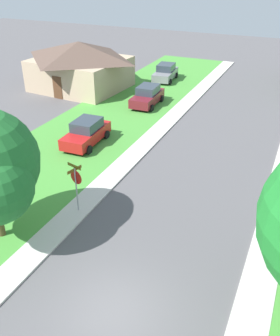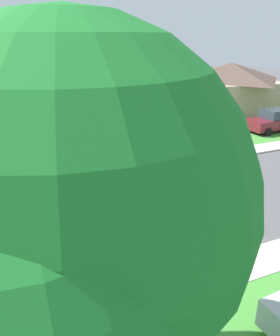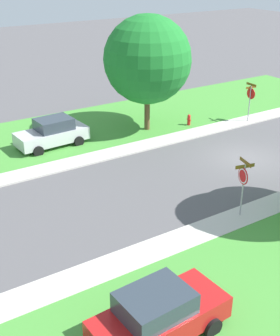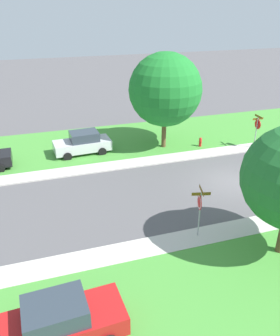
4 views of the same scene
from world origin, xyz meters
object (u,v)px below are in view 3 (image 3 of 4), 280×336
object	(u,v)px
stop_sign_near_corner	(250,96)
stop_sign_far_corner	(243,179)
car_red_far_down_street	(159,315)
tree_corner_large	(147,61)
fire_hydrant	(189,120)
car_silver_driveway_right	(52,133)

from	to	relation	value
stop_sign_near_corner	stop_sign_far_corner	world-z (taller)	same
car_red_far_down_street	tree_corner_large	distance (m)	18.97
stop_sign_near_corner	fire_hydrant	distance (m)	4.55
car_red_far_down_street	tree_corner_large	bearing A→B (deg)	-32.34
stop_sign_near_corner	car_red_far_down_street	xyz separation A→B (m)	(-12.96, 16.62, -1.01)
stop_sign_far_corner	tree_corner_large	size ratio (longest dim) A/B	0.37
car_red_far_down_street	car_silver_driveway_right	bearing A→B (deg)	-11.70
stop_sign_near_corner	tree_corner_large	world-z (taller)	tree_corner_large
stop_sign_near_corner	stop_sign_far_corner	distance (m)	13.17
fire_hydrant	stop_sign_near_corner	bearing A→B (deg)	-111.69
tree_corner_large	fire_hydrant	distance (m)	5.01
fire_hydrant	car_red_far_down_street	bearing A→B (deg)	139.10
tree_corner_large	stop_sign_far_corner	bearing A→B (deg)	166.40
car_silver_driveway_right	tree_corner_large	xyz separation A→B (m)	(-0.41, -6.61, 3.65)
car_silver_driveway_right	tree_corner_large	world-z (taller)	tree_corner_large
car_red_far_down_street	car_silver_driveway_right	size ratio (longest dim) A/B	1.00
stop_sign_far_corner	car_silver_driveway_right	xyz separation A→B (m)	(12.27, 3.75, -1.01)
stop_sign_near_corner	stop_sign_far_corner	size ratio (longest dim) A/B	1.00
car_silver_driveway_right	stop_sign_far_corner	bearing A→B (deg)	-163.02
car_silver_driveway_right	fire_hydrant	world-z (taller)	car_silver_driveway_right
car_red_far_down_street	tree_corner_large	world-z (taller)	tree_corner_large
stop_sign_near_corner	tree_corner_large	bearing A→B (deg)	67.44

